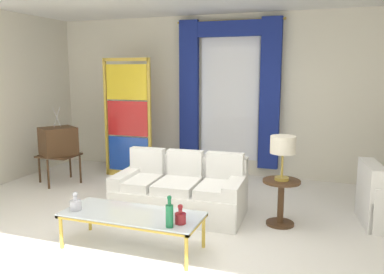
% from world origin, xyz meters
% --- Properties ---
extents(ground_plane, '(16.00, 16.00, 0.00)m').
position_xyz_m(ground_plane, '(0.00, 0.00, 0.00)').
color(ground_plane, white).
extents(wall_rear, '(8.00, 0.12, 3.00)m').
position_xyz_m(wall_rear, '(0.00, 3.06, 1.50)').
color(wall_rear, silver).
rests_on(wall_rear, ground).
extents(curtained_window, '(2.00, 0.17, 2.70)m').
position_xyz_m(curtained_window, '(-0.02, 2.89, 1.74)').
color(curtained_window, white).
rests_on(curtained_window, ground).
extents(couch_white_long, '(1.79, 0.99, 0.86)m').
position_xyz_m(couch_white_long, '(-0.12, 0.69, 0.30)').
color(couch_white_long, white).
rests_on(couch_white_long, ground).
extents(coffee_table, '(1.57, 0.64, 0.41)m').
position_xyz_m(coffee_table, '(-0.23, -0.54, 0.38)').
color(coffee_table, silver).
rests_on(coffee_table, ground).
extents(bottle_blue_decanter, '(0.13, 0.13, 0.21)m').
position_xyz_m(bottle_blue_decanter, '(-0.89, -0.66, 0.48)').
color(bottle_blue_decanter, silver).
rests_on(bottle_blue_decanter, coffee_table).
extents(bottle_crystal_tall, '(0.12, 0.12, 0.21)m').
position_xyz_m(bottle_crystal_tall, '(0.38, -0.64, 0.48)').
color(bottle_crystal_tall, maroon).
rests_on(bottle_crystal_tall, coffee_table).
extents(bottle_amber_squat, '(0.08, 0.08, 0.33)m').
position_xyz_m(bottle_amber_squat, '(0.31, -0.76, 0.54)').
color(bottle_amber_squat, '#196B3D').
rests_on(bottle_amber_squat, coffee_table).
extents(vintage_tv, '(0.74, 0.77, 1.35)m').
position_xyz_m(vintage_tv, '(-2.69, 1.37, 0.73)').
color(vintage_tv, '#472D19').
rests_on(vintage_tv, ground).
extents(stained_glass_divider, '(0.95, 0.05, 2.20)m').
position_xyz_m(stained_glass_divider, '(-1.74, 2.15, 1.06)').
color(stained_glass_divider, gold).
rests_on(stained_glass_divider, ground).
extents(peacock_figurine, '(0.44, 0.60, 0.50)m').
position_xyz_m(peacock_figurine, '(-1.36, 1.70, 0.22)').
color(peacock_figurine, beige).
rests_on(peacock_figurine, ground).
extents(round_side_table, '(0.48, 0.48, 0.59)m').
position_xyz_m(round_side_table, '(1.24, 0.71, 0.36)').
color(round_side_table, '#472D19').
rests_on(round_side_table, ground).
extents(table_lamp_brass, '(0.32, 0.32, 0.57)m').
position_xyz_m(table_lamp_brass, '(1.24, 0.71, 1.03)').
color(table_lamp_brass, '#B29338').
rests_on(table_lamp_brass, round_side_table).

